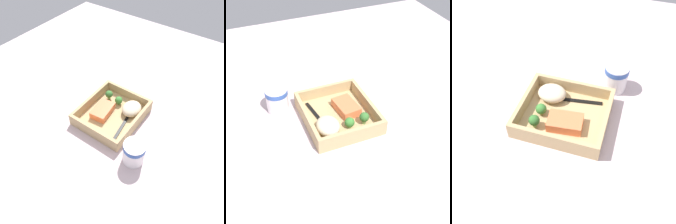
% 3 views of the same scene
% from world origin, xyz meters
% --- Properties ---
extents(ground_plane, '(1.60, 1.60, 0.02)m').
position_xyz_m(ground_plane, '(0.00, 0.00, -0.01)').
color(ground_plane, '#C5AEB3').
extents(takeout_tray, '(0.25, 0.22, 0.01)m').
position_xyz_m(takeout_tray, '(0.00, 0.00, 0.01)').
color(takeout_tray, tan).
rests_on(takeout_tray, ground_plane).
extents(tray_rim, '(0.25, 0.22, 0.04)m').
position_xyz_m(tray_rim, '(0.00, 0.00, 0.03)').
color(tray_rim, tan).
rests_on(tray_rim, takeout_tray).
extents(salmon_fillet, '(0.10, 0.07, 0.03)m').
position_xyz_m(salmon_fillet, '(-0.01, 0.03, 0.03)').
color(salmon_fillet, '#E87042').
rests_on(salmon_fillet, takeout_tray).
extents(mashed_potatoes, '(0.08, 0.07, 0.04)m').
position_xyz_m(mashed_potatoes, '(0.05, -0.05, 0.03)').
color(mashed_potatoes, beige).
rests_on(mashed_potatoes, takeout_tray).
extents(broccoli_floret_1, '(0.03, 0.03, 0.04)m').
position_xyz_m(broccoli_floret_1, '(0.06, 0.06, 0.04)').
color(broccoli_floret_1, '#739756').
rests_on(broccoli_floret_1, takeout_tray).
extents(broccoli_floret_2, '(0.03, 0.03, 0.04)m').
position_xyz_m(broccoli_floret_2, '(0.06, 0.01, 0.03)').
color(broccoli_floret_2, '#84A25A').
rests_on(broccoli_floret_2, takeout_tray).
extents(fork, '(0.16, 0.04, 0.00)m').
position_xyz_m(fork, '(-0.01, -0.06, 0.01)').
color(fork, black).
rests_on(fork, takeout_tray).
extents(paper_cup, '(0.07, 0.07, 0.09)m').
position_xyz_m(paper_cup, '(-0.11, -0.17, 0.05)').
color(paper_cup, white).
rests_on(paper_cup, ground_plane).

